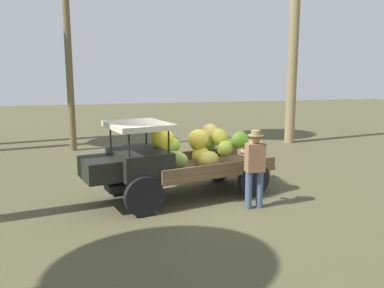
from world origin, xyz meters
TOP-DOWN VIEW (x-y plane):
  - ground_plane at (0.00, 0.00)m, footprint 60.00×60.00m
  - truck at (0.51, -0.03)m, footprint 4.65×2.56m
  - farmer at (-0.98, 1.13)m, footprint 0.53×0.46m
  - wooden_crate at (-2.05, -1.06)m, footprint 0.62×0.44m

SIDE VIEW (x-z plane):
  - ground_plane at x=0.00m, z-range 0.00..0.00m
  - wooden_crate at x=-2.05m, z-range 0.00..0.41m
  - truck at x=0.51m, z-range 0.02..1.89m
  - farmer at x=-0.98m, z-range 0.12..1.85m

